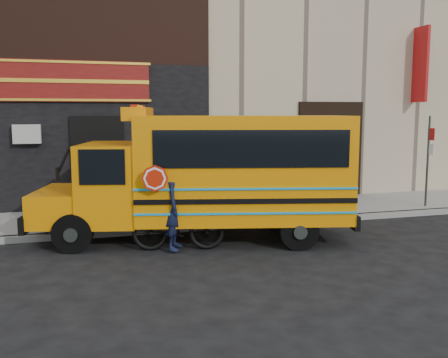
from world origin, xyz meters
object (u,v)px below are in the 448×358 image
object	(u,v)px
bicycle	(178,223)
cyclist	(174,209)
school_bus	(212,172)
sign_pole	(428,159)

from	to	relation	value
bicycle	cyclist	size ratio (longest dim) A/B	1.08
school_bus	sign_pole	xyz separation A→B (m)	(6.70, 1.35, 0.01)
sign_pole	bicycle	distance (m)	7.92
sign_pole	cyclist	xyz separation A→B (m)	(-7.68, -2.08, -0.64)
bicycle	cyclist	bearing A→B (deg)	128.45
cyclist	sign_pole	bearing A→B (deg)	-54.41
school_bus	bicycle	size ratio (longest dim) A/B	3.80
sign_pole	bicycle	xyz separation A→B (m)	(-7.59, -2.03, -0.95)
school_bus	sign_pole	bearing A→B (deg)	11.37
school_bus	bicycle	xyz separation A→B (m)	(-0.89, -0.68, -0.94)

